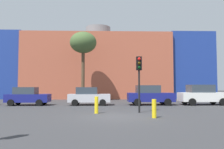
# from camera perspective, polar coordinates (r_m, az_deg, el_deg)

# --- Properties ---
(ground_plane) EXTENTS (200.00, 200.00, 0.00)m
(ground_plane) POSITION_cam_1_polar(r_m,az_deg,el_deg) (13.11, 1.21, -10.47)
(ground_plane) COLOR #38383A
(building_backdrop) EXTENTS (33.87, 11.48, 11.37)m
(building_backdrop) POSITION_cam_1_polar(r_m,az_deg,el_deg) (36.76, -3.55, 1.69)
(building_backdrop) COLOR #B2563D
(building_backdrop) RESTS_ON ground_plane
(parked_car_1) EXTENTS (3.84, 1.89, 1.66)m
(parked_car_1) POSITION_cam_1_polar(r_m,az_deg,el_deg) (22.37, -20.38, -5.13)
(parked_car_1) COLOR navy
(parked_car_1) RESTS_ON ground_plane
(parked_car_2) EXTENTS (3.83, 1.88, 1.66)m
(parked_car_2) POSITION_cam_1_polar(r_m,az_deg,el_deg) (21.26, -5.83, -5.42)
(parked_car_2) COLOR silver
(parked_car_2) RESTS_ON ground_plane
(parked_car_3) EXTENTS (4.24, 2.08, 1.84)m
(parked_car_3) POSITION_cam_1_polar(r_m,az_deg,el_deg) (21.61, 9.45, -5.13)
(parked_car_3) COLOR navy
(parked_car_3) RESTS_ON ground_plane
(parked_car_4) EXTENTS (4.36, 2.14, 1.89)m
(parked_car_4) POSITION_cam_1_polar(r_m,az_deg,el_deg) (23.09, 21.67, -4.76)
(parked_car_4) COLOR white
(parked_car_4) RESTS_ON ground_plane
(traffic_light_island) EXTENTS (0.37, 0.36, 3.67)m
(traffic_light_island) POSITION_cam_1_polar(r_m,az_deg,el_deg) (15.00, 6.80, 0.82)
(traffic_light_island) COLOR black
(traffic_light_island) RESTS_ON ground_plane
(bare_tree_0) EXTENTS (3.23, 3.23, 8.37)m
(bare_tree_0) POSITION_cam_1_polar(r_m,az_deg,el_deg) (28.04, -7.23, 7.69)
(bare_tree_0) COLOR brown
(bare_tree_0) RESTS_ON ground_plane
(bollard_yellow_0) EXTENTS (0.24, 0.24, 1.07)m
(bollard_yellow_0) POSITION_cam_1_polar(r_m,az_deg,el_deg) (14.54, -3.93, -7.63)
(bollard_yellow_0) COLOR yellow
(bollard_yellow_0) RESTS_ON ground_plane
(bollard_yellow_1) EXTENTS (0.24, 0.24, 1.01)m
(bollard_yellow_1) POSITION_cam_1_polar(r_m,az_deg,el_deg) (12.64, 10.52, -8.39)
(bollard_yellow_1) COLOR yellow
(bollard_yellow_1) RESTS_ON ground_plane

